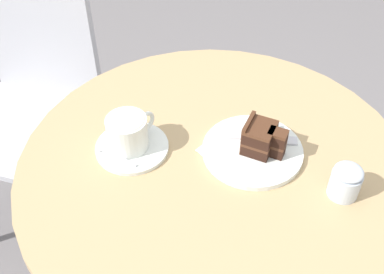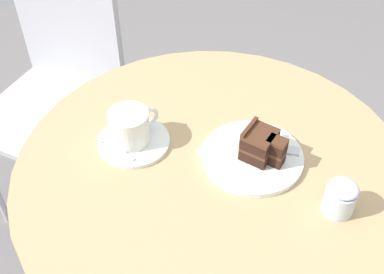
{
  "view_description": "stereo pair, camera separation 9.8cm",
  "coord_description": "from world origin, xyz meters",
  "px_view_note": "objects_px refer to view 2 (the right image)",
  "views": [
    {
      "loc": [
        -0.51,
        -0.44,
        1.43
      ],
      "look_at": [
        -0.01,
        0.06,
        0.74
      ],
      "focal_mm": 45.0,
      "sensor_mm": 36.0,
      "label": 1
    },
    {
      "loc": [
        -0.43,
        -0.5,
        1.43
      ],
      "look_at": [
        -0.01,
        0.06,
        0.74
      ],
      "focal_mm": 45.0,
      "sensor_mm": 36.0,
      "label": 2
    }
  ],
  "objects_px": {
    "cake_slice": "(261,145)",
    "cafe_chair": "(59,79)",
    "teaspoon": "(112,145)",
    "coffee_cup": "(130,126)",
    "cake_plate": "(252,157)",
    "saucer": "(134,141)",
    "napkin": "(238,157)",
    "sugar_pot": "(340,198)",
    "fork": "(272,147)"
  },
  "relations": [
    {
      "from": "cafe_chair",
      "to": "teaspoon",
      "type": "bearing_deg",
      "value": -38.33
    },
    {
      "from": "saucer",
      "to": "cake_slice",
      "type": "height_order",
      "value": "cake_slice"
    },
    {
      "from": "saucer",
      "to": "napkin",
      "type": "height_order",
      "value": "saucer"
    },
    {
      "from": "saucer",
      "to": "sugar_pot",
      "type": "xyz_separation_m",
      "value": [
        0.21,
        -0.38,
        0.03
      ]
    },
    {
      "from": "cake_slice",
      "to": "coffee_cup",
      "type": "bearing_deg",
      "value": 131.5
    },
    {
      "from": "napkin",
      "to": "sugar_pot",
      "type": "bearing_deg",
      "value": -74.53
    },
    {
      "from": "cake_plate",
      "to": "cafe_chair",
      "type": "distance_m",
      "value": 0.77
    },
    {
      "from": "coffee_cup",
      "to": "cake_slice",
      "type": "xyz_separation_m",
      "value": [
        0.18,
        -0.2,
        -0.0
      ]
    },
    {
      "from": "cake_slice",
      "to": "napkin",
      "type": "relative_size",
      "value": 0.63
    },
    {
      "from": "fork",
      "to": "napkin",
      "type": "height_order",
      "value": "fork"
    },
    {
      "from": "fork",
      "to": "napkin",
      "type": "bearing_deg",
      "value": -154.7
    },
    {
      "from": "cake_plate",
      "to": "cake_slice",
      "type": "relative_size",
      "value": 2.21
    },
    {
      "from": "saucer",
      "to": "cafe_chair",
      "type": "bearing_deg",
      "value": 84.49
    },
    {
      "from": "saucer",
      "to": "coffee_cup",
      "type": "xyz_separation_m",
      "value": [
        -0.0,
        0.01,
        0.04
      ]
    },
    {
      "from": "teaspoon",
      "to": "cake_slice",
      "type": "bearing_deg",
      "value": -146.36
    },
    {
      "from": "saucer",
      "to": "cafe_chair",
      "type": "distance_m",
      "value": 0.58
    },
    {
      "from": "saucer",
      "to": "cafe_chair",
      "type": "relative_size",
      "value": 0.18
    },
    {
      "from": "coffee_cup",
      "to": "cafe_chair",
      "type": "xyz_separation_m",
      "value": [
        0.05,
        0.54,
        -0.23
      ]
    },
    {
      "from": "coffee_cup",
      "to": "saucer",
      "type": "bearing_deg",
      "value": -73.84
    },
    {
      "from": "teaspoon",
      "to": "fork",
      "type": "height_order",
      "value": "fork"
    },
    {
      "from": "cake_plate",
      "to": "napkin",
      "type": "xyz_separation_m",
      "value": [
        -0.02,
        0.02,
        -0.0
      ]
    },
    {
      "from": "saucer",
      "to": "sugar_pot",
      "type": "bearing_deg",
      "value": -61.22
    },
    {
      "from": "cafe_chair",
      "to": "coffee_cup",
      "type": "bearing_deg",
      "value": -33.61
    },
    {
      "from": "teaspoon",
      "to": "cake_slice",
      "type": "distance_m",
      "value": 0.31
    },
    {
      "from": "coffee_cup",
      "to": "cafe_chair",
      "type": "relative_size",
      "value": 0.13
    },
    {
      "from": "cake_plate",
      "to": "cake_slice",
      "type": "distance_m",
      "value": 0.04
    },
    {
      "from": "teaspoon",
      "to": "coffee_cup",
      "type": "bearing_deg",
      "value": -112.33
    },
    {
      "from": "saucer",
      "to": "fork",
      "type": "xyz_separation_m",
      "value": [
        0.21,
        -0.2,
        0.01
      ]
    },
    {
      "from": "cake_slice",
      "to": "sugar_pot",
      "type": "bearing_deg",
      "value": -80.84
    },
    {
      "from": "saucer",
      "to": "fork",
      "type": "bearing_deg",
      "value": -42.53
    },
    {
      "from": "teaspoon",
      "to": "cafe_chair",
      "type": "height_order",
      "value": "cafe_chair"
    },
    {
      "from": "saucer",
      "to": "fork",
      "type": "height_order",
      "value": "fork"
    },
    {
      "from": "cake_plate",
      "to": "cafe_chair",
      "type": "height_order",
      "value": "cafe_chair"
    },
    {
      "from": "cake_slice",
      "to": "napkin",
      "type": "height_order",
      "value": "cake_slice"
    },
    {
      "from": "saucer",
      "to": "teaspoon",
      "type": "bearing_deg",
      "value": 164.69
    },
    {
      "from": "cake_slice",
      "to": "teaspoon",
      "type": "bearing_deg",
      "value": 136.83
    },
    {
      "from": "teaspoon",
      "to": "napkin",
      "type": "relative_size",
      "value": 0.67
    },
    {
      "from": "cafe_chair",
      "to": "napkin",
      "type": "bearing_deg",
      "value": -20.25
    },
    {
      "from": "teaspoon",
      "to": "napkin",
      "type": "xyz_separation_m",
      "value": [
        0.19,
        -0.18,
        -0.01
      ]
    },
    {
      "from": "cake_plate",
      "to": "cafe_chair",
      "type": "bearing_deg",
      "value": 99.01
    },
    {
      "from": "cake_slice",
      "to": "cafe_chair",
      "type": "bearing_deg",
      "value": 99.52
    },
    {
      "from": "fork",
      "to": "cafe_chair",
      "type": "xyz_separation_m",
      "value": [
        -0.16,
        0.74,
        -0.2
      ]
    },
    {
      "from": "teaspoon",
      "to": "sugar_pot",
      "type": "height_order",
      "value": "sugar_pot"
    },
    {
      "from": "saucer",
      "to": "coffee_cup",
      "type": "distance_m",
      "value": 0.04
    },
    {
      "from": "saucer",
      "to": "sugar_pot",
      "type": "relative_size",
      "value": 2.17
    },
    {
      "from": "sugar_pot",
      "to": "cafe_chair",
      "type": "bearing_deg",
      "value": 99.45
    },
    {
      "from": "teaspoon",
      "to": "fork",
      "type": "bearing_deg",
      "value": -141.97
    },
    {
      "from": "napkin",
      "to": "cake_slice",
      "type": "bearing_deg",
      "value": -47.13
    },
    {
      "from": "cake_plate",
      "to": "coffee_cup",
      "type": "bearing_deg",
      "value": 131.84
    },
    {
      "from": "saucer",
      "to": "cake_plate",
      "type": "relative_size",
      "value": 0.73
    }
  ]
}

